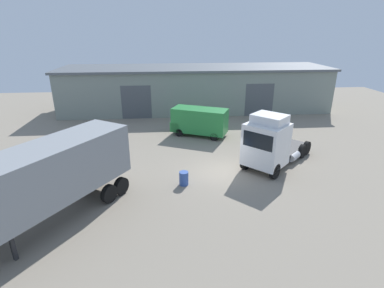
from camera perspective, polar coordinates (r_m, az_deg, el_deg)
ground_plane at (r=20.64m, az=5.57°, el=-5.50°), size 60.00×60.00×0.00m
warehouse_building at (r=36.64m, az=0.67°, el=10.59°), size 31.33×7.98×5.06m
tractor_unit_white at (r=21.20m, az=14.59°, el=0.13°), size 6.43×6.34×3.97m
container_trailer_teal at (r=15.97m, az=-26.08°, el=-5.64°), size 7.29×9.16×4.10m
delivery_van_green at (r=27.33m, az=1.17°, el=4.43°), size 5.37×3.92×2.53m
gravel_pile at (r=28.08m, az=-17.85°, el=2.53°), size 3.33×3.33×1.50m
oil_drum at (r=18.89m, az=-1.57°, el=-6.55°), size 0.58×0.58×0.88m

